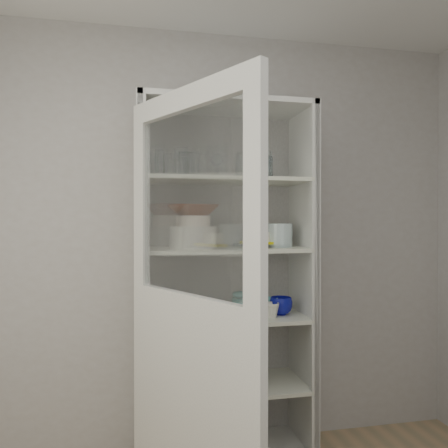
{
  "coord_description": "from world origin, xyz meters",
  "views": [
    {
      "loc": [
        -0.32,
        -1.22,
        1.42
      ],
      "look_at": [
        0.2,
        1.27,
        1.4
      ],
      "focal_mm": 35.0,
      "sensor_mm": 36.0,
      "label": 1
    }
  ],
  "objects_px": {
    "measuring_cups": "(182,317)",
    "cream_bowl": "(193,221)",
    "mug_blue": "(281,306)",
    "grey_bowl_stack": "(280,235)",
    "white_canister": "(153,306)",
    "white_ramekin": "(261,237)",
    "cream_dish": "(196,379)",
    "plate_stack_back": "(186,242)",
    "terracotta_bowl": "(193,210)",
    "glass_platter": "(261,245)",
    "yellow_trivet": "(261,243)",
    "goblet_3": "(261,168)",
    "goblet_0": "(152,164)",
    "plate_stack_front": "(193,238)",
    "cupboard_door": "(189,347)",
    "mug_white": "(271,310)",
    "goblet_1": "(217,166)",
    "pantry_cabinet": "(222,300)",
    "mug_teal": "(270,305)",
    "goblet_2": "(263,166)",
    "teal_jar": "(240,305)"
  },
  "relations": [
    {
      "from": "terracotta_bowl",
      "to": "glass_platter",
      "type": "height_order",
      "value": "terracotta_bowl"
    },
    {
      "from": "white_ramekin",
      "to": "teal_jar",
      "type": "bearing_deg",
      "value": 179.43
    },
    {
      "from": "goblet_0",
      "to": "white_canister",
      "type": "relative_size",
      "value": 1.3
    },
    {
      "from": "plate_stack_back",
      "to": "teal_jar",
      "type": "relative_size",
      "value": 1.69
    },
    {
      "from": "plate_stack_front",
      "to": "glass_platter",
      "type": "distance_m",
      "value": 0.43
    },
    {
      "from": "goblet_0",
      "to": "cream_bowl",
      "type": "distance_m",
      "value": 0.45
    },
    {
      "from": "white_ramekin",
      "to": "yellow_trivet",
      "type": "bearing_deg",
      "value": 0.0
    },
    {
      "from": "cupboard_door",
      "to": "white_canister",
      "type": "bearing_deg",
      "value": 162.66
    },
    {
      "from": "goblet_2",
      "to": "plate_stack_back",
      "type": "xyz_separation_m",
      "value": [
        -0.47,
        0.03,
        -0.47
      ]
    },
    {
      "from": "plate_stack_back",
      "to": "glass_platter",
      "type": "bearing_deg",
      "value": -12.26
    },
    {
      "from": "glass_platter",
      "to": "grey_bowl_stack",
      "type": "relative_size",
      "value": 2.32
    },
    {
      "from": "mug_blue",
      "to": "measuring_cups",
      "type": "relative_size",
      "value": 1.43
    },
    {
      "from": "goblet_3",
      "to": "glass_platter",
      "type": "height_order",
      "value": "goblet_3"
    },
    {
      "from": "goblet_3",
      "to": "plate_stack_front",
      "type": "bearing_deg",
      "value": -159.75
    },
    {
      "from": "goblet_1",
      "to": "pantry_cabinet",
      "type": "bearing_deg",
      "value": -33.01
    },
    {
      "from": "grey_bowl_stack",
      "to": "terracotta_bowl",
      "type": "bearing_deg",
      "value": -173.88
    },
    {
      "from": "plate_stack_front",
      "to": "goblet_0",
      "type": "bearing_deg",
      "value": 138.03
    },
    {
      "from": "goblet_1",
      "to": "cream_bowl",
      "type": "relative_size",
      "value": 0.91
    },
    {
      "from": "cream_bowl",
      "to": "cream_dish",
      "type": "height_order",
      "value": "cream_bowl"
    },
    {
      "from": "goblet_3",
      "to": "cream_bowl",
      "type": "relative_size",
      "value": 0.83
    },
    {
      "from": "measuring_cups",
      "to": "white_canister",
      "type": "xyz_separation_m",
      "value": [
        -0.16,
        0.08,
        0.05
      ]
    },
    {
      "from": "goblet_3",
      "to": "cream_dish",
      "type": "height_order",
      "value": "goblet_3"
    },
    {
      "from": "plate_stack_back",
      "to": "measuring_cups",
      "type": "xyz_separation_m",
      "value": [
        -0.05,
        -0.18,
        -0.41
      ]
    },
    {
      "from": "plate_stack_front",
      "to": "glass_platter",
      "type": "bearing_deg",
      "value": 11.45
    },
    {
      "from": "cupboard_door",
      "to": "goblet_0",
      "type": "xyz_separation_m",
      "value": [
        -0.13,
        0.74,
        0.88
      ]
    },
    {
      "from": "white_canister",
      "to": "white_ramekin",
      "type": "bearing_deg",
      "value": 0.42
    },
    {
      "from": "white_ramekin",
      "to": "measuring_cups",
      "type": "distance_m",
      "value": 0.66
    },
    {
      "from": "terracotta_bowl",
      "to": "white_ramekin",
      "type": "distance_m",
      "value": 0.46
    },
    {
      "from": "white_ramekin",
      "to": "cream_dish",
      "type": "bearing_deg",
      "value": -179.65
    },
    {
      "from": "goblet_3",
      "to": "terracotta_bowl",
      "type": "xyz_separation_m",
      "value": [
        -0.44,
        -0.16,
        -0.26
      ]
    },
    {
      "from": "grey_bowl_stack",
      "to": "white_canister",
      "type": "distance_m",
      "value": 0.84
    },
    {
      "from": "goblet_3",
      "to": "goblet_0",
      "type": "bearing_deg",
      "value": 176.95
    },
    {
      "from": "grey_bowl_stack",
      "to": "plate_stack_back",
      "type": "bearing_deg",
      "value": 167.16
    },
    {
      "from": "cupboard_door",
      "to": "goblet_0",
      "type": "height_order",
      "value": "cupboard_door"
    },
    {
      "from": "cream_bowl",
      "to": "white_canister",
      "type": "xyz_separation_m",
      "value": [
        -0.22,
        0.08,
        -0.48
      ]
    },
    {
      "from": "teal_jar",
      "to": "goblet_3",
      "type": "bearing_deg",
      "value": 27.18
    },
    {
      "from": "grey_bowl_stack",
      "to": "mug_teal",
      "type": "bearing_deg",
      "value": 132.45
    },
    {
      "from": "plate_stack_front",
      "to": "white_canister",
      "type": "bearing_deg",
      "value": 159.89
    },
    {
      "from": "pantry_cabinet",
      "to": "grey_bowl_stack",
      "type": "height_order",
      "value": "pantry_cabinet"
    },
    {
      "from": "teal_jar",
      "to": "grey_bowl_stack",
      "type": "bearing_deg",
      "value": -7.31
    },
    {
      "from": "goblet_1",
      "to": "plate_stack_front",
      "type": "height_order",
      "value": "goblet_1"
    },
    {
      "from": "measuring_cups",
      "to": "cream_bowl",
      "type": "bearing_deg",
      "value": -2.38
    },
    {
      "from": "goblet_3",
      "to": "plate_stack_back",
      "type": "xyz_separation_m",
      "value": [
        -0.46,
        0.02,
        -0.45
      ]
    },
    {
      "from": "plate_stack_back",
      "to": "terracotta_bowl",
      "type": "height_order",
      "value": "terracotta_bowl"
    },
    {
      "from": "yellow_trivet",
      "to": "cream_dish",
      "type": "xyz_separation_m",
      "value": [
        -0.39,
        -0.0,
        -0.79
      ]
    },
    {
      "from": "yellow_trivet",
      "to": "mug_white",
      "type": "relative_size",
      "value": 2.07
    },
    {
      "from": "measuring_cups",
      "to": "cream_dish",
      "type": "bearing_deg",
      "value": 41.68
    },
    {
      "from": "goblet_3",
      "to": "white_canister",
      "type": "distance_m",
      "value": 1.05
    },
    {
      "from": "cream_dish",
      "to": "plate_stack_front",
      "type": "bearing_deg",
      "value": -107.15
    },
    {
      "from": "terracotta_bowl",
      "to": "grey_bowl_stack",
      "type": "relative_size",
      "value": 1.7
    }
  ]
}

